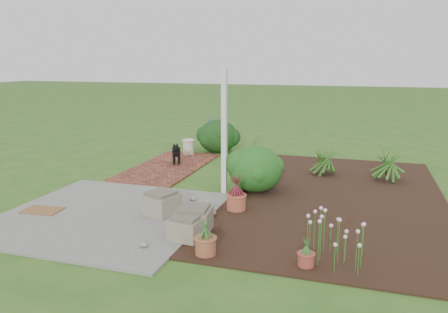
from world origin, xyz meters
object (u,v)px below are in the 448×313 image
(black_dog, at_px, (176,152))
(evergreen_shrub, at_px, (255,168))
(stone_trough_near, at_px, (194,220))
(cream_ceramic_urn, at_px, (188,147))

(black_dog, distance_m, evergreen_shrub, 2.96)
(black_dog, bearing_deg, stone_trough_near, -83.20)
(cream_ceramic_urn, distance_m, evergreen_shrub, 3.84)
(black_dog, xyz_separation_m, evergreen_shrub, (2.47, -1.62, 0.15))
(cream_ceramic_urn, bearing_deg, black_dog, -82.91)
(cream_ceramic_urn, height_order, evergreen_shrub, evergreen_shrub)
(stone_trough_near, bearing_deg, black_dog, 117.08)
(black_dog, relative_size, cream_ceramic_urn, 1.46)
(stone_trough_near, bearing_deg, evergreen_shrub, 81.24)
(black_dog, relative_size, evergreen_shrub, 0.53)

